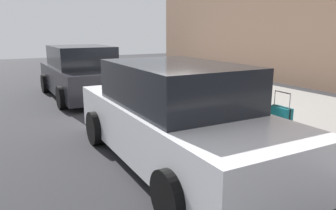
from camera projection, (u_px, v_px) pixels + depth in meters
name	position (u px, v px, depth m)	size (l,w,h in m)	color
ground_plane	(171.00, 112.00, 8.68)	(40.00, 40.00, 0.00)	#28282B
sidewalk_curb	(243.00, 100.00, 9.82)	(18.00, 5.00, 0.14)	gray
suitcase_teal_0	(281.00, 119.00, 6.47)	(0.47, 0.20, 0.83)	#0F606B
suitcase_olive_1	(257.00, 109.00, 6.88)	(0.50, 0.25, 0.79)	#59601E
suitcase_maroon_2	(243.00, 104.00, 7.35)	(0.37, 0.27, 1.01)	maroon
suitcase_black_3	(227.00, 99.00, 7.75)	(0.49, 0.25, 0.83)	black
suitcase_red_4	(213.00, 96.00, 8.22)	(0.46, 0.25, 1.03)	red
suitcase_silver_5	(205.00, 93.00, 8.69)	(0.37, 0.27, 0.92)	#9EA0A8
suitcase_navy_6	(194.00, 91.00, 9.10)	(0.48, 0.27, 0.94)	navy
suitcase_teal_7	(183.00, 87.00, 9.50)	(0.36, 0.23, 0.93)	#0F606B
fire_hydrant	(170.00, 82.00, 10.27)	(0.39, 0.21, 0.74)	red
bollard_post	(157.00, 81.00, 10.72)	(0.13, 0.13, 0.73)	brown
parked_car_white_0	(175.00, 117.00, 5.21)	(4.76, 2.02, 1.64)	silver
parked_car_charcoal_1	(82.00, 73.00, 10.45)	(4.53, 2.15, 1.65)	black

